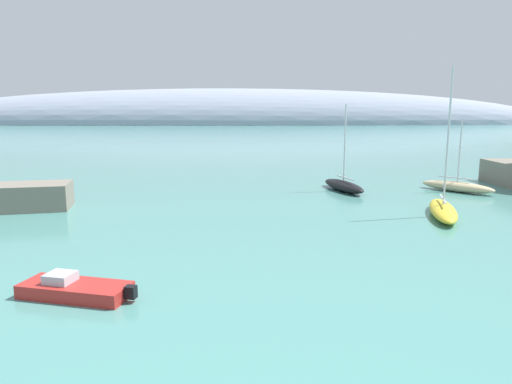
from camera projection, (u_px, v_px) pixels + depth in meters
distant_ridge at (225, 124)px, 249.29m from camera, size 357.20×56.51×37.13m
sailboat_sand_mid_mooring at (457, 186)px, 44.93m from camera, size 5.97×6.38×6.99m
sailboat_black_outer_mooring at (343, 185)px, 45.38m from camera, size 3.76×7.36×8.32m
sailboat_yellow_end_of_line at (443, 209)px, 34.55m from camera, size 3.95×8.27×10.83m
motorboat_red_alongside_breakwater at (75, 289)px, 19.78m from camera, size 5.23×2.85×0.99m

